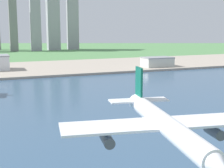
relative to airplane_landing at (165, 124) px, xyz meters
name	(u,v)px	position (x,y,z in m)	size (l,w,h in m)	color
ground_plane	(69,104)	(20.13, 158.24, -32.66)	(2400.00, 2400.00, 0.00)	#54894F
water_bay	(98,129)	(20.13, 98.24, -32.58)	(840.00, 360.00, 0.15)	#385675
industrial_pier	(29,69)	(20.13, 348.24, -31.41)	(840.00, 140.00, 2.50)	#AC9E8E
airplane_landing	(165,124)	(0.00, 0.00, 0.00)	(42.76, 45.38, 13.26)	white
warehouse_annex	(157,62)	(169.51, 302.31, -24.30)	(36.52, 22.80, 11.67)	silver
distant_skyline	(14,22)	(38.07, 670.19, 26.73)	(328.25, 70.96, 152.85)	slate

